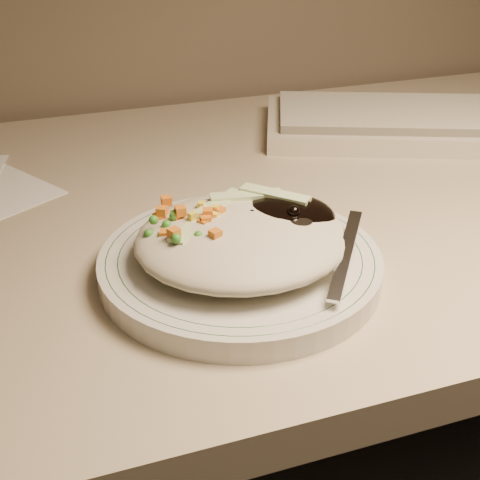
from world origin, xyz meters
name	(u,v)px	position (x,y,z in m)	size (l,w,h in m)	color
desk	(242,336)	(0.00, 1.38, 0.54)	(1.40, 0.70, 0.74)	tan
plate	(240,265)	(-0.06, 1.22, 0.75)	(0.26, 0.26, 0.02)	silver
plate_rim	(240,255)	(-0.06, 1.22, 0.76)	(0.24, 0.24, 0.00)	#144723
meal	(245,234)	(-0.05, 1.22, 0.78)	(0.21, 0.19, 0.05)	#B9B096
keyboard	(451,123)	(0.34, 1.47, 0.76)	(0.54, 0.36, 0.04)	#BEB49C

